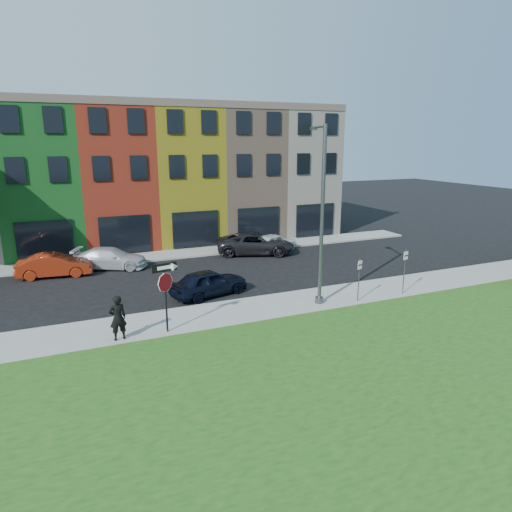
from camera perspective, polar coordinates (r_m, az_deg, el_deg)
name	(u,v)px	position (r m, az deg, el deg)	size (l,w,h in m)	color
ground	(303,331)	(19.52, 5.93, -9.28)	(120.00, 120.00, 0.00)	black
sidewalk_near	(309,301)	(22.85, 6.67, -5.56)	(40.00, 3.00, 0.12)	gray
sidewalk_far	(159,256)	(32.06, -12.06, 0.03)	(40.00, 2.40, 0.12)	gray
rowhouse_block	(146,177)	(37.39, -13.62, 9.61)	(30.00, 10.12, 10.00)	#C1B2A0
stop_sign	(165,283)	(18.68, -11.28, -3.37)	(1.04, 0.25, 2.92)	black
man	(118,318)	(18.78, -16.89, -7.41)	(0.72, 0.52, 1.83)	black
sedan_near	(209,283)	(23.54, -5.89, -3.32)	(4.34, 2.61, 1.38)	black
parked_car_red	(55,265)	(29.14, -23.86, -1.05)	(4.30, 1.89, 1.37)	maroon
parked_car_silver	(111,258)	(29.78, -17.71, -0.26)	(4.82, 3.43, 1.30)	silver
parked_car_dark	(256,243)	(31.96, -0.04, 1.57)	(5.92, 4.27, 1.50)	black
parked_car_white	(273,242)	(32.72, 2.19, 1.71)	(4.19, 2.94, 1.32)	silver
street_lamp	(321,216)	(21.56, 8.12, 4.95)	(0.98, 2.52, 8.36)	#4D5052
parking_sign_a	(359,275)	(22.63, 12.77, -2.30)	(0.31, 0.14, 2.14)	#4D5052
parking_sign_b	(405,266)	(24.29, 18.10, -1.24)	(0.32, 0.12, 2.35)	#4D5052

